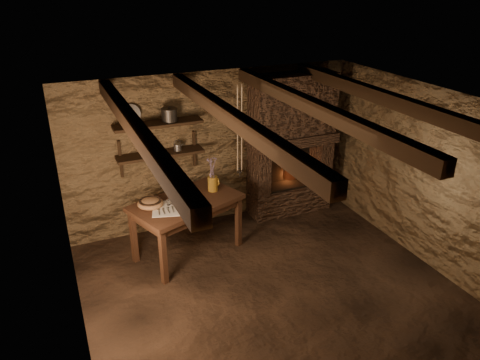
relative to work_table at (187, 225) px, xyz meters
name	(u,v)px	position (x,y,z in m)	size (l,w,h in m)	color
floor	(268,286)	(0.70, -1.16, -0.45)	(4.50, 4.50, 0.00)	black
back_wall	(212,149)	(0.70, 0.84, 0.75)	(4.50, 0.04, 2.40)	brown
front_wall	(380,304)	(0.70, -3.16, 0.75)	(4.50, 0.04, 2.40)	brown
left_wall	(71,243)	(-1.55, -1.16, 0.75)	(0.04, 4.00, 2.40)	brown
right_wall	(420,173)	(2.95, -1.16, 0.75)	(0.04, 4.00, 2.40)	brown
ceiling	(274,103)	(0.70, -1.16, 1.95)	(4.50, 4.00, 0.04)	black
beam_far_left	(135,128)	(-0.80, -1.16, 1.86)	(0.14, 3.95, 0.16)	black
beam_mid_left	(231,117)	(0.20, -1.16, 1.86)	(0.14, 3.95, 0.16)	black
beam_mid_right	(313,107)	(1.20, -1.16, 1.86)	(0.14, 3.95, 0.16)	black
beam_far_right	(385,98)	(2.20, -1.16, 1.86)	(0.14, 3.95, 0.16)	black
shelf_lower	(160,154)	(-0.15, 0.68, 0.85)	(1.25, 0.30, 0.04)	black
shelf_upper	(158,124)	(-0.15, 0.68, 1.30)	(1.25, 0.30, 0.04)	black
hearth	(291,141)	(1.95, 0.61, 0.78)	(1.43, 0.51, 2.30)	#312118
work_table	(187,225)	(0.00, 0.00, 0.00)	(1.67, 1.30, 0.84)	#371F13
linen_cloth	(174,208)	(-0.21, -0.16, 0.39)	(0.57, 0.46, 0.01)	beige
pewter_cutlery_row	(175,208)	(-0.21, -0.18, 0.40)	(0.47, 0.18, 0.01)	gray
drinking_glasses	(173,202)	(-0.19, -0.05, 0.43)	(0.18, 0.05, 0.07)	white
stoneware_jug	(213,177)	(0.45, 0.16, 0.60)	(0.18, 0.18, 0.49)	#AD7A21
wooden_bowl	(150,203)	(-0.48, 0.03, 0.43)	(0.35, 0.35, 0.12)	olive
iron_stockpot	(169,116)	(0.02, 0.68, 1.40)	(0.22, 0.22, 0.17)	#2A2825
tin_pan	(131,114)	(-0.50, 0.78, 1.46)	(0.27, 0.27, 0.04)	#9F9F9A
small_kettle	(178,147)	(0.11, 0.68, 0.92)	(0.15, 0.11, 0.16)	#9F9F9A
rusty_tin	(149,151)	(-0.31, 0.68, 0.92)	(0.10, 0.10, 0.10)	#591C11
red_pot	(290,173)	(1.92, 0.56, 0.26)	(0.28, 0.28, 0.54)	maroon
hanging_ropes	(240,129)	(0.75, -0.11, 1.35)	(0.08, 0.08, 1.20)	beige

